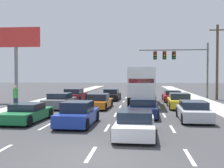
{
  "coord_description": "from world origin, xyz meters",
  "views": [
    {
      "loc": [
        1.71,
        -9.29,
        2.78
      ],
      "look_at": [
        -0.72,
        15.18,
        2.02
      ],
      "focal_mm": 45.0,
      "sensor_mm": 36.0,
      "label": 1
    }
  ],
  "objects": [
    {
      "name": "car_red",
      "position": [
        5.12,
        21.06,
        0.55
      ],
      "size": [
        1.91,
        4.49,
        1.18
      ],
      "color": "red",
      "rests_on": "ground_plane"
    },
    {
      "name": "car_blue",
      "position": [
        -1.75,
        6.03,
        0.6
      ],
      "size": [
        1.93,
        4.08,
        1.33
      ],
      "color": "#1E389E",
      "rests_on": "ground_plane"
    },
    {
      "name": "car_white",
      "position": [
        1.51,
        3.59,
        0.53
      ],
      "size": [
        1.91,
        4.28,
        1.17
      ],
      "color": "white",
      "rests_on": "ground_plane"
    },
    {
      "name": "lane_markings",
      "position": [
        -0.0,
        20.38,
        0.0
      ],
      "size": [
        6.94,
        52.0,
        0.01
      ],
      "color": "silver",
      "rests_on": "ground_plane"
    },
    {
      "name": "sidewalk_left",
      "position": [
        -8.15,
        20.0,
        0.07
      ],
      "size": [
        2.4,
        80.0,
        0.14
      ],
      "primitive_type": "cube",
      "color": "#B2AFA8",
      "rests_on": "ground_plane"
    },
    {
      "name": "car_maroon",
      "position": [
        -5.28,
        20.26,
        0.62
      ],
      "size": [
        2.08,
        4.09,
        1.36
      ],
      "color": "maroon",
      "rests_on": "ground_plane"
    },
    {
      "name": "car_green",
      "position": [
        -5.04,
        6.88,
        0.51
      ],
      "size": [
        2.06,
        4.36,
        1.09
      ],
      "color": "#196B38",
      "rests_on": "ground_plane"
    },
    {
      "name": "box_truck",
      "position": [
        1.94,
        17.69,
        2.0
      ],
      "size": [
        2.69,
        8.38,
        3.46
      ],
      "color": "white",
      "rests_on": "ground_plane"
    },
    {
      "name": "car_silver",
      "position": [
        5.01,
        8.32,
        0.56
      ],
      "size": [
        1.93,
        4.15,
        1.19
      ],
      "color": "#B7BABF",
      "rests_on": "ground_plane"
    },
    {
      "name": "car_navy",
      "position": [
        1.94,
        9.78,
        0.55
      ],
      "size": [
        2.12,
        4.55,
        1.22
      ],
      "color": "#141E4C",
      "rests_on": "ground_plane"
    },
    {
      "name": "traffic_signal_mast",
      "position": [
        5.94,
        24.67,
        4.82
      ],
      "size": [
        8.14,
        0.69,
        6.6
      ],
      "color": "#595B56",
      "rests_on": "ground_plane"
    },
    {
      "name": "car_gray",
      "position": [
        -5.03,
        13.78,
        0.59
      ],
      "size": [
        2.05,
        4.15,
        1.28
      ],
      "color": "slate",
      "rests_on": "ground_plane"
    },
    {
      "name": "sidewalk_right",
      "position": [
        8.15,
        20.0,
        0.07
      ],
      "size": [
        2.4,
        80.0,
        0.14
      ],
      "primitive_type": "cube",
      "color": "#B2AFA8",
      "rests_on": "ground_plane"
    },
    {
      "name": "ground_plane",
      "position": [
        0.0,
        25.0,
        0.0
      ],
      "size": [
        140.0,
        140.0,
        0.0
      ],
      "primitive_type": "plane",
      "color": "#3D3D3F"
    },
    {
      "name": "car_yellow",
      "position": [
        5.05,
        14.87,
        0.58
      ],
      "size": [
        2.03,
        4.38,
        1.27
      ],
      "color": "yellow",
      "rests_on": "ground_plane"
    },
    {
      "name": "pedestrian_near_corner",
      "position": [
        -8.02,
        11.83,
        1.06
      ],
      "size": [
        0.38,
        0.38,
        1.83
      ],
      "color": "#1E233F",
      "rests_on": "sidewalk_left"
    },
    {
      "name": "utility_pole_mid",
      "position": [
        10.46,
        23.67,
        4.4
      ],
      "size": [
        1.8,
        0.28,
        8.52
      ],
      "color": "brown",
      "rests_on": "ground_plane"
    },
    {
      "name": "roadside_billboard",
      "position": [
        -11.67,
        20.0,
        5.92
      ],
      "size": [
        5.37,
        0.36,
        7.97
      ],
      "color": "slate",
      "rests_on": "ground_plane"
    },
    {
      "name": "car_black",
      "position": [
        -1.49,
        22.1,
        0.56
      ],
      "size": [
        1.94,
        4.46,
        1.24
      ],
      "color": "black",
      "rests_on": "ground_plane"
    },
    {
      "name": "car_orange",
      "position": [
        -1.71,
        14.05,
        0.56
      ],
      "size": [
        1.99,
        4.49,
        1.24
      ],
      "color": "orange",
      "rests_on": "ground_plane"
    }
  ]
}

